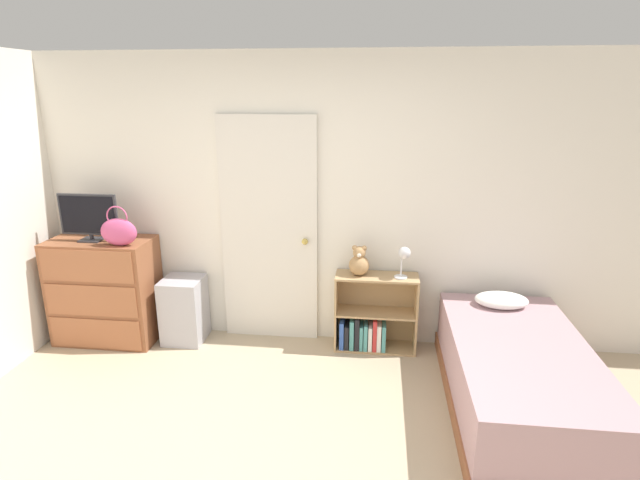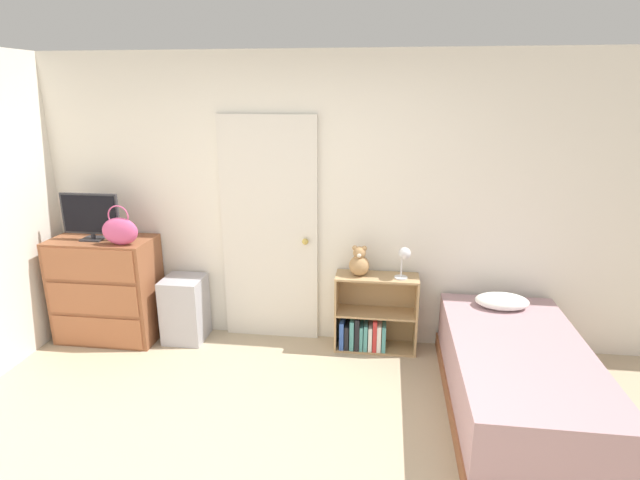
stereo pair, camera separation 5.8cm
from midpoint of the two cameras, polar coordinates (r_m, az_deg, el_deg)
wall_back at (r=4.40m, az=-1.34°, el=4.25°), size 10.00×0.06×2.55m
door_closed at (r=4.47m, az=-5.42°, el=0.98°), size 0.87×0.09×2.04m
dresser at (r=4.97m, az=-22.86°, el=-5.20°), size 0.90×0.48×0.96m
tv at (r=4.78m, az=-24.44°, el=2.54°), size 0.52×0.16×0.42m
handbag at (r=4.55m, az=-21.56°, el=0.99°), size 0.32×0.13×0.35m
storage_bin at (r=4.78m, az=-14.83°, el=-7.62°), size 0.36×0.36×0.60m
bookshelf at (r=4.51m, az=6.11°, el=-9.24°), size 0.72×0.27×0.69m
teddy_bear at (r=4.30m, az=4.89°, el=-2.59°), size 0.18×0.18×0.27m
desk_lamp at (r=4.24m, az=9.97°, el=-1.90°), size 0.13×0.12×0.28m
bed at (r=3.95m, az=22.03°, el=-14.43°), size 0.96×1.86×0.63m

